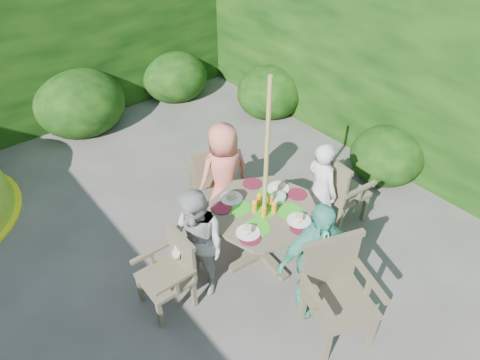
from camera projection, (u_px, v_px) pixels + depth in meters
ground at (158, 262)px, 4.82m from camera, size 60.00×60.00×0.00m
hedge_enclosure at (85, 119)px, 4.86m from camera, size 9.00×9.00×2.50m
patio_table at (264, 217)px, 4.55m from camera, size 1.32×1.32×0.84m
parasol_pole at (266, 179)px, 4.23m from camera, size 0.05×0.05×2.20m
garden_chair_right at (338, 188)px, 5.08m from camera, size 0.54×0.60×0.92m
garden_chair_left at (171, 270)px, 4.16m from camera, size 0.46×0.51×0.84m
garden_chair_back at (211, 174)px, 5.34m from camera, size 0.65×0.62×0.88m
garden_chair_front at (336, 290)px, 3.87m from camera, size 0.74×0.70×1.00m
child_right at (321, 189)px, 4.88m from camera, size 0.33×0.47×1.22m
child_left at (198, 245)px, 4.17m from camera, size 0.57×0.68×1.26m
child_back at (224, 174)px, 5.03m from camera, size 0.70×0.52×1.32m
child_front at (314, 260)px, 3.97m from camera, size 0.84×0.53×1.34m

